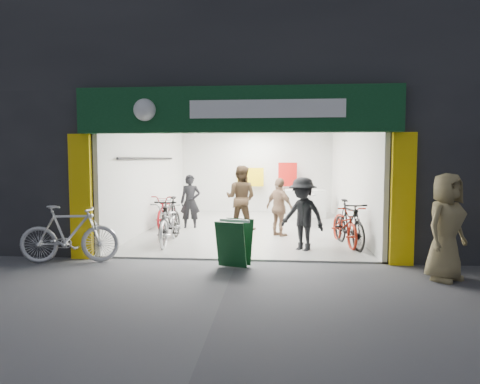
# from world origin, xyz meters

# --- Properties ---
(ground) EXTENTS (60.00, 60.00, 0.00)m
(ground) POSITION_xyz_m (0.00, 0.00, 0.00)
(ground) COLOR #56565B
(ground) RESTS_ON ground
(building) EXTENTS (17.00, 10.27, 8.00)m
(building) POSITION_xyz_m (0.91, 4.99, 4.31)
(building) COLOR #232326
(building) RESTS_ON ground
(bike_left_front) EXTENTS (0.81, 2.04, 1.05)m
(bike_left_front) POSITION_xyz_m (-1.80, 1.60, 0.53)
(bike_left_front) COLOR #B9BABE
(bike_left_front) RESTS_ON ground
(bike_left_midfront) EXTENTS (0.57, 1.90, 1.14)m
(bike_left_midfront) POSITION_xyz_m (-1.84, 1.75, 0.57)
(bike_left_midfront) COLOR black
(bike_left_midfront) RESTS_ON ground
(bike_left_midback) EXTENTS (0.71, 1.93, 1.01)m
(bike_left_midback) POSITION_xyz_m (-2.50, 4.06, 0.50)
(bike_left_midback) COLOR maroon
(bike_left_midback) RESTS_ON ground
(bike_left_back) EXTENTS (0.67, 1.62, 0.94)m
(bike_left_back) POSITION_xyz_m (-2.50, 4.06, 0.47)
(bike_left_back) COLOR silver
(bike_left_back) RESTS_ON ground
(bike_right_front) EXTENTS (0.90, 1.94, 1.13)m
(bike_right_front) POSITION_xyz_m (2.50, 1.54, 0.56)
(bike_right_front) COLOR black
(bike_right_front) RESTS_ON ground
(bike_right_mid) EXTENTS (0.90, 1.93, 0.98)m
(bike_right_mid) POSITION_xyz_m (2.45, 1.82, 0.49)
(bike_right_mid) COLOR maroon
(bike_right_mid) RESTS_ON ground
(bike_right_back) EXTENTS (0.73, 1.84, 1.08)m
(bike_right_back) POSITION_xyz_m (1.80, 4.92, 0.54)
(bike_right_back) COLOR #AEAEB3
(bike_right_back) RESTS_ON ground
(parked_bike) EXTENTS (2.01, 0.89, 1.17)m
(parked_bike) POSITION_xyz_m (-3.34, -0.43, 0.58)
(parked_bike) COLOR silver
(parked_bike) RESTS_ON ground
(customer_a) EXTENTS (0.64, 0.46, 1.62)m
(customer_a) POSITION_xyz_m (-1.75, 3.86, 0.81)
(customer_a) COLOR black
(customer_a) RESTS_ON ground
(customer_b) EXTENTS (1.07, 0.93, 1.90)m
(customer_b) POSITION_xyz_m (-0.24, 3.78, 0.95)
(customer_b) COLOR #352618
(customer_b) RESTS_ON ground
(customer_c) EXTENTS (1.24, 1.15, 1.68)m
(customer_c) POSITION_xyz_m (1.38, 1.00, 0.84)
(customer_c) COLOR black
(customer_c) RESTS_ON ground
(customer_d) EXTENTS (0.93, 0.93, 1.58)m
(customer_d) POSITION_xyz_m (0.88, 2.73, 0.79)
(customer_d) COLOR #997459
(customer_d) RESTS_ON ground
(pedestrian_near) EXTENTS (1.07, 1.03, 1.85)m
(pedestrian_near) POSITION_xyz_m (3.70, -1.05, 0.92)
(pedestrian_near) COLOR #907F54
(pedestrian_near) RESTS_ON ground
(sandwich_board) EXTENTS (0.73, 0.74, 0.90)m
(sandwich_board) POSITION_xyz_m (0.00, -0.50, 0.50)
(sandwich_board) COLOR #0F3D1A
(sandwich_board) RESTS_ON ground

